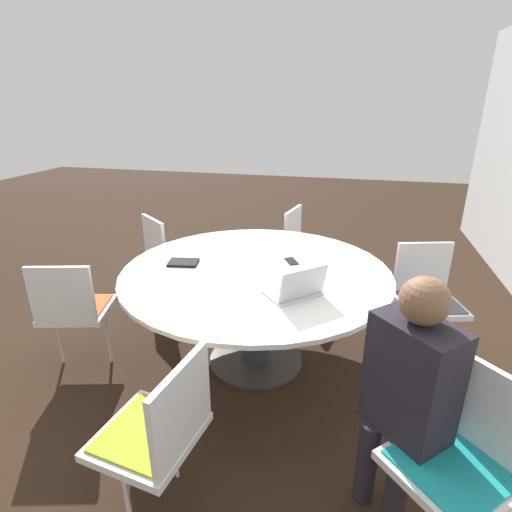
{
  "coord_description": "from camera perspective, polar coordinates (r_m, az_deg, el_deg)",
  "views": [
    {
      "loc": [
        2.49,
        0.61,
        1.85
      ],
      "look_at": [
        0.0,
        0.0,
        0.86
      ],
      "focal_mm": 28.0,
      "sensor_mm": 36.0,
      "label": 1
    }
  ],
  "objects": [
    {
      "name": "ground_plane",
      "position": [
        3.16,
        0.0,
        -14.6
      ],
      "size": [
        16.0,
        16.0,
        0.0
      ],
      "primitive_type": "plane",
      "color": "black"
    },
    {
      "name": "conference_table",
      "position": [
        2.85,
        0.0,
        -4.47
      ],
      "size": [
        1.87,
        1.87,
        0.76
      ],
      "color": "#333333",
      "rests_on": "ground_plane"
    },
    {
      "name": "chair_0",
      "position": [
        1.99,
        27.43,
        -23.51
      ],
      "size": [
        0.61,
        0.61,
        0.87
      ],
      "rotation": [
        0.0,
        0.0,
        3.9
      ],
      "color": "silver",
      "rests_on": "ground_plane"
    },
    {
      "name": "chair_1",
      "position": [
        3.25,
        23.22,
        -4.74
      ],
      "size": [
        0.52,
        0.54,
        0.87
      ],
      "rotation": [
        0.0,
        0.0,
        4.99
      ],
      "color": "silver",
      "rests_on": "ground_plane"
    },
    {
      "name": "chair_2",
      "position": [
        4.01,
        6.92,
        1.72
      ],
      "size": [
        0.51,
        0.5,
        0.87
      ],
      "rotation": [
        0.0,
        0.0,
        6.08
      ],
      "color": "silver",
      "rests_on": "ground_plane"
    },
    {
      "name": "chair_3",
      "position": [
        3.87,
        -12.44,
        0.64
      ],
      "size": [
        0.6,
        0.61,
        0.87
      ],
      "rotation": [
        0.0,
        0.0,
        7.18
      ],
      "color": "silver",
      "rests_on": "ground_plane"
    },
    {
      "name": "chair_4",
      "position": [
        3.08,
        -24.68,
        -6.42
      ],
      "size": [
        0.52,
        0.53,
        0.87
      ],
      "rotation": [
        0.0,
        0.0,
        8.11
      ],
      "color": "silver",
      "rests_on": "ground_plane"
    },
    {
      "name": "chair_5",
      "position": [
        1.94,
        -13.58,
        -22.69
      ],
      "size": [
        0.5,
        0.48,
        0.87
      ],
      "rotation": [
        0.0,
        0.0,
        9.28
      ],
      "color": "silver",
      "rests_on": "ground_plane"
    },
    {
      "name": "person_0",
      "position": [
        1.91,
        20.86,
        -16.9
      ],
      "size": [
        0.41,
        0.41,
        1.22
      ],
      "rotation": [
        0.0,
        0.0,
        3.9
      ],
      "color": "#231E28",
      "rests_on": "ground_plane"
    },
    {
      "name": "laptop",
      "position": [
        2.39,
        5.84,
        -4.74
      ],
      "size": [
        0.4,
        0.4,
        0.21
      ],
      "rotation": [
        0.0,
        0.0,
        -0.81
      ],
      "color": "silver",
      "rests_on": "conference_table"
    },
    {
      "name": "spiral_notebook",
      "position": [
        2.93,
        -10.34,
        -0.92
      ],
      "size": [
        0.18,
        0.23,
        0.02
      ],
      "color": "black",
      "rests_on": "conference_table"
    },
    {
      "name": "cell_phone",
      "position": [
        2.93,
        5.07,
        -0.73
      ],
      "size": [
        0.16,
        0.13,
        0.01
      ],
      "color": "black",
      "rests_on": "conference_table"
    }
  ]
}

